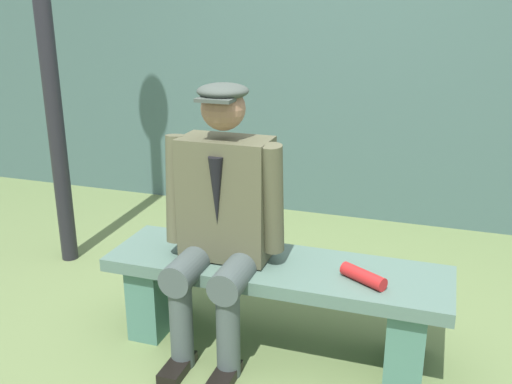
{
  "coord_description": "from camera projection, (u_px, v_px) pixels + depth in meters",
  "views": [
    {
      "loc": [
        -0.71,
        2.42,
        1.66
      ],
      "look_at": [
        0.1,
        0.0,
        0.81
      ],
      "focal_mm": 40.4,
      "sensor_mm": 36.0,
      "label": 1
    }
  ],
  "objects": [
    {
      "name": "stadium_wall",
      "position": [
        352.0,
        95.0,
        4.46
      ],
      "size": [
        12.0,
        0.24,
        1.91
      ],
      "primitive_type": "cube",
      "color": "#3F5B56",
      "rests_on": "ground"
    },
    {
      "name": "bench",
      "position": [
        275.0,
        290.0,
        2.82
      ],
      "size": [
        1.66,
        0.48,
        0.46
      ],
      "color": "#4C695C",
      "rests_on": "ground"
    },
    {
      "name": "ground_plane",
      "position": [
        275.0,
        345.0,
        2.92
      ],
      "size": [
        30.0,
        30.0,
        0.0
      ],
      "primitive_type": "plane",
      "color": "#617543"
    },
    {
      "name": "seated_man",
      "position": [
        221.0,
        213.0,
        2.71
      ],
      "size": [
        0.59,
        0.6,
        1.31
      ],
      "color": "#4E4E37",
      "rests_on": "ground"
    },
    {
      "name": "rolled_magazine",
      "position": [
        363.0,
        276.0,
        2.57
      ],
      "size": [
        0.22,
        0.17,
        0.06
      ],
      "primitive_type": "cylinder",
      "rotation": [
        0.0,
        1.57,
        -0.55
      ],
      "color": "#B21E1E",
      "rests_on": "bench"
    }
  ]
}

